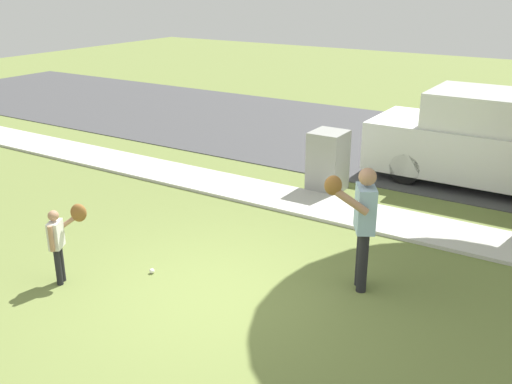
{
  "coord_description": "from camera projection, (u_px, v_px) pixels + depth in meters",
  "views": [
    {
      "loc": [
        4.16,
        -5.51,
        4.0
      ],
      "look_at": [
        -0.2,
        1.37,
        1.0
      ],
      "focal_mm": 40.99,
      "sensor_mm": 36.0,
      "label": 1
    }
  ],
  "objects": [
    {
      "name": "person_adult",
      "position": [
        362.0,
        217.0,
        7.63
      ],
      "size": [
        0.6,
        0.84,
        1.72
      ],
      "rotation": [
        0.0,
        0.0,
        -2.61
      ],
      "color": "black",
      "rests_on": "ground"
    },
    {
      "name": "sidewalk_strip",
      "position": [
        331.0,
        208.0,
        10.68
      ],
      "size": [
        36.0,
        1.2,
        0.06
      ],
      "primitive_type": "cube",
      "color": "beige",
      "rests_on": "ground"
    },
    {
      "name": "parked_van_white",
      "position": [
        498.0,
        143.0,
        11.63
      ],
      "size": [
        5.0,
        1.95,
        1.88
      ],
      "rotation": [
        0.0,
        0.0,
        3.14
      ],
      "color": "silver",
      "rests_on": "road_surface"
    },
    {
      "name": "utility_cabinet",
      "position": [
        328.0,
        161.0,
        11.49
      ],
      "size": [
        0.64,
        0.69,
        1.2
      ],
      "primitive_type": "cube",
      "color": "gray",
      "rests_on": "ground"
    },
    {
      "name": "ground_plane",
      "position": [
        328.0,
        211.0,
        10.61
      ],
      "size": [
        48.0,
        48.0,
        0.0
      ],
      "primitive_type": "plane",
      "color": "olive"
    },
    {
      "name": "person_child",
      "position": [
        62.0,
        234.0,
        7.93
      ],
      "size": [
        0.43,
        0.57,
        1.12
      ],
      "rotation": [
        0.0,
        0.0,
        0.53
      ],
      "color": "black",
      "rests_on": "ground"
    },
    {
      "name": "baseball",
      "position": [
        152.0,
        271.0,
        8.38
      ],
      "size": [
        0.07,
        0.07,
        0.07
      ],
      "primitive_type": "sphere",
      "color": "white",
      "rests_on": "ground"
    },
    {
      "name": "road_surface",
      "position": [
        417.0,
        147.0,
        14.65
      ],
      "size": [
        36.0,
        6.8,
        0.02
      ],
      "primitive_type": "cube",
      "color": "#424244",
      "rests_on": "ground"
    }
  ]
}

